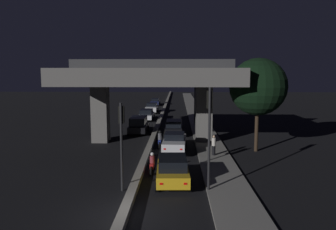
{
  "coord_description": "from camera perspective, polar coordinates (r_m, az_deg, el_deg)",
  "views": [
    {
      "loc": [
        2.43,
        -14.31,
        6.52
      ],
      "look_at": [
        1.31,
        23.62,
        1.67
      ],
      "focal_mm": 35.0,
      "sensor_mm": 36.0,
      "label": 1
    }
  ],
  "objects": [
    {
      "name": "median_divider",
      "position": [
        49.78,
        -1.12,
        -0.04
      ],
      "size": [
        0.49,
        126.0,
        0.35
      ],
      "primitive_type": "cube",
      "color": "gray",
      "rests_on": "ground_plane"
    },
    {
      "name": "car_white_third_oncoming",
      "position": [
        54.36,
        -2.84,
        1.28
      ],
      "size": [
        1.98,
        4.68,
        1.62
      ],
      "rotation": [
        0.0,
        0.0,
        -1.58
      ],
      "color": "silver",
      "rests_on": "ground_plane"
    },
    {
      "name": "traffic_light_right_of_median",
      "position": [
        17.88,
        7.21,
        -1.16
      ],
      "size": [
        0.3,
        0.49,
        5.78
      ],
      "color": "black",
      "rests_on": "ground_plane"
    },
    {
      "name": "car_black_lead_oncoming",
      "position": [
        35.94,
        -5.16,
        -1.67
      ],
      "size": [
        2.03,
        4.54,
        1.8
      ],
      "rotation": [
        0.0,
        0.0,
        -1.57
      ],
      "color": "black",
      "rests_on": "ground_plane"
    },
    {
      "name": "car_white_second",
      "position": [
        27.43,
        1.16,
        -4.73
      ],
      "size": [
        2.13,
        4.79,
        1.61
      ],
      "rotation": [
        0.0,
        0.0,
        1.52
      ],
      "color": "silver",
      "rests_on": "ground_plane"
    },
    {
      "name": "car_dark_blue_fourth_oncoming",
      "position": [
        67.2,
        -2.22,
        2.34
      ],
      "size": [
        1.86,
        4.51,
        1.38
      ],
      "rotation": [
        0.0,
        0.0,
        -1.58
      ],
      "color": "#141938",
      "rests_on": "ground_plane"
    },
    {
      "name": "ground_plane",
      "position": [
        15.92,
        -7.58,
        -16.97
      ],
      "size": [
        200.0,
        200.0,
        0.0
      ],
      "primitive_type": "plane",
      "color": "black"
    },
    {
      "name": "traffic_light_left_of_median",
      "position": [
        18.16,
        -8.1,
        -2.78
      ],
      "size": [
        0.3,
        0.49,
        4.94
      ],
      "color": "black",
      "rests_on": "ground_plane"
    },
    {
      "name": "sidewalk_right",
      "position": [
        42.9,
        5.54,
        -1.4
      ],
      "size": [
        2.54,
        126.0,
        0.13
      ],
      "primitive_type": "cube",
      "color": "gray",
      "rests_on": "ground_plane"
    },
    {
      "name": "motorcycle_red_filtering_near",
      "position": [
        21.78,
        -2.77,
        -8.52
      ],
      "size": [
        0.34,
        1.75,
        1.38
      ],
      "rotation": [
        0.0,
        0.0,
        1.52
      ],
      "color": "black",
      "rests_on": "ground_plane"
    },
    {
      "name": "roadside_tree_kerbside_near",
      "position": [
        28.0,
        15.41,
        4.75
      ],
      "size": [
        4.72,
        4.72,
        7.78
      ],
      "color": "#2D2116",
      "rests_on": "ground_plane"
    },
    {
      "name": "elevated_overpass",
      "position": [
        30.72,
        -2.86,
        6.22
      ],
      "size": [
        15.37,
        13.11,
        7.81
      ],
      "color": "#5B5956",
      "rests_on": "ground_plane"
    },
    {
      "name": "street_lamp",
      "position": [
        41.55,
        4.35,
        4.91
      ],
      "size": [
        2.05,
        0.32,
        8.2
      ],
      "color": "#2D2D30",
      "rests_on": "ground_plane"
    },
    {
      "name": "car_taxi_yellow_lead",
      "position": [
        19.62,
        0.81,
        -9.52
      ],
      "size": [
        2.11,
        4.1,
        1.61
      ],
      "rotation": [
        0.0,
        0.0,
        1.61
      ],
      "color": "gold",
      "rests_on": "ground_plane"
    },
    {
      "name": "pedestrian_on_sidewalk",
      "position": [
        25.98,
        7.98,
        -5.23
      ],
      "size": [
        0.32,
        0.32,
        1.58
      ],
      "color": "black",
      "rests_on": "sidewalk_right"
    },
    {
      "name": "motorcycle_blue_filtering_mid",
      "position": [
        29.07,
        -1.44,
        -4.4
      ],
      "size": [
        0.32,
        1.89,
        1.49
      ],
      "rotation": [
        0.0,
        0.0,
        1.56
      ],
      "color": "black",
      "rests_on": "ground_plane"
    },
    {
      "name": "car_black_third",
      "position": [
        34.99,
        1.01,
        -2.08
      ],
      "size": [
        1.95,
        4.23,
        1.55
      ],
      "rotation": [
        0.0,
        0.0,
        1.56
      ],
      "color": "black",
      "rests_on": "ground_plane"
    },
    {
      "name": "car_white_second_oncoming",
      "position": [
        45.98,
        -3.78,
        0.12
      ],
      "size": [
        2.03,
        4.83,
        1.5
      ],
      "rotation": [
        0.0,
        0.0,
        -1.58
      ],
      "color": "silver",
      "rests_on": "ground_plane"
    }
  ]
}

